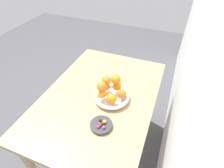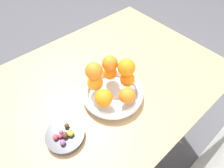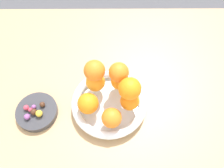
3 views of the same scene
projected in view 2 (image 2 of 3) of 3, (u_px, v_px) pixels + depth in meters
The scene contains 19 objects.
ground_plane at pixel (105, 143), 1.33m from camera, with size 6.00×6.00×0.00m, color #4C4C51.
dining_table at pixel (101, 93), 0.82m from camera, with size 1.10×0.76×0.74m.
fruit_bowl at pixel (112, 93), 0.69m from camera, with size 0.24×0.24×0.04m.
candy_dish at pixel (65, 135), 0.59m from camera, with size 0.13×0.13×0.02m, color #333338.
orange_0 at pixel (95, 83), 0.66m from camera, with size 0.06×0.06×0.06m, color orange.
orange_1 at pixel (104, 98), 0.61m from camera, with size 0.06×0.06×0.06m, color orange.
orange_2 at pixel (126, 96), 0.62m from camera, with size 0.06×0.06×0.06m, color orange.
orange_3 at pixel (127, 79), 0.67m from camera, with size 0.06×0.06×0.06m, color orange.
orange_4 at pixel (110, 73), 0.69m from camera, with size 0.06×0.06×0.06m, color orange.
orange_5 at pixel (110, 63), 0.64m from camera, with size 0.06×0.06×0.06m, color orange.
orange_6 at pixel (126, 67), 0.63m from camera, with size 0.07×0.07×0.07m, color orange.
orange_7 at pixel (94, 71), 0.61m from camera, with size 0.06×0.06×0.06m, color orange.
candy_ball_0 at pixel (70, 133), 0.57m from camera, with size 0.02×0.02×0.02m, color gold.
candy_ball_1 at pixel (60, 136), 0.57m from camera, with size 0.01×0.01×0.01m, color #C6384C.
candy_ball_2 at pixel (65, 135), 0.57m from camera, with size 0.02×0.02×0.02m, color #472819.
candy_ball_3 at pixel (67, 126), 0.59m from camera, with size 0.02×0.02×0.02m, color #472819.
candy_ball_4 at pixel (61, 132), 0.58m from camera, with size 0.01×0.01×0.01m, color #8C4C99.
candy_ball_5 at pixel (55, 137), 0.57m from camera, with size 0.02×0.02×0.02m, color #C6384C.
candy_ball_6 at pixel (63, 142), 0.56m from camera, with size 0.02×0.02×0.02m, color #8C4C99.
Camera 2 is at (0.27, 0.40, 1.32)m, focal length 28.00 mm.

